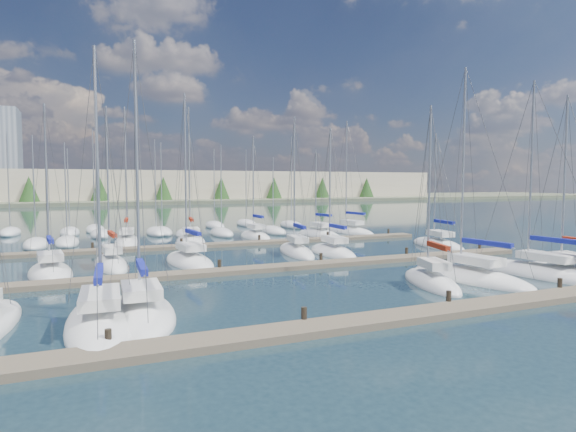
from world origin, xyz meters
name	(u,v)px	position (x,y,z in m)	size (l,w,h in m)	color
ground	(172,223)	(0.00, 60.00, 0.00)	(400.00, 400.00, 0.00)	#1F353E
dock_near	(393,318)	(0.00, 2.01, 0.15)	(44.00, 1.93, 1.10)	#6B5E4C
dock_mid	(277,268)	(0.00, 16.01, 0.15)	(44.00, 1.93, 1.10)	#6B5E4C
dock_far	(224,244)	(0.00, 30.01, 0.15)	(44.00, 1.93, 1.10)	#6B5E4C
sailboat_e	(470,277)	(10.10, 7.78, 0.18)	(4.09, 9.43, 14.35)	white
sailboat_b	(101,321)	(-12.13, 6.56, 0.17)	(3.47, 9.66, 12.98)	white
sailboat_r	(350,231)	(17.74, 35.94, 0.19)	(3.76, 9.25, 14.59)	white
sailboat_m	(438,245)	(19.06, 21.35, 0.18)	(4.00, 8.73, 11.79)	white
sailboat_f	(539,273)	(15.37, 7.00, 0.18)	(3.69, 10.02, 13.83)	white
sailboat_i	(111,264)	(-10.89, 22.11, 0.20)	(2.76, 7.78, 12.66)	white
sailboat_j	(189,261)	(-5.24, 21.22, 0.18)	(3.58, 8.48, 13.85)	white
sailboat_p	(255,236)	(5.11, 35.29, 0.19)	(2.55, 7.15, 12.25)	white
sailboat_d	(431,282)	(6.76, 7.51, 0.19)	(4.10, 7.30, 11.70)	white
sailboat_l	(333,252)	(7.24, 20.99, 0.18)	(2.92, 7.77, 11.75)	white
sailboat_q	(319,234)	(12.65, 34.36, 0.17)	(3.80, 7.66, 10.86)	white
sailboat_c	(141,313)	(-10.36, 7.29, 0.18)	(3.35, 8.27, 13.60)	white
sailboat_g	(569,274)	(16.90, 5.98, 0.18)	(3.46, 7.82, 12.78)	white
sailboat_k	(296,251)	(4.49, 22.61, 0.19)	(3.56, 8.59, 12.76)	white
sailboat_h	(50,273)	(-14.86, 20.13, 0.18)	(3.52, 7.46, 12.29)	white
sailboat_o	(191,241)	(-2.48, 33.85, 0.19)	(3.91, 8.24, 14.80)	white
sailboat_n	(127,242)	(-8.62, 35.68, 0.20)	(3.42, 8.40, 14.70)	white
distant_boats	(158,232)	(-4.34, 43.76, 0.29)	(36.93, 20.75, 13.30)	#9EA0A5
shoreline	(80,179)	(-13.29, 149.77, 7.44)	(400.00, 60.00, 38.00)	#666B51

